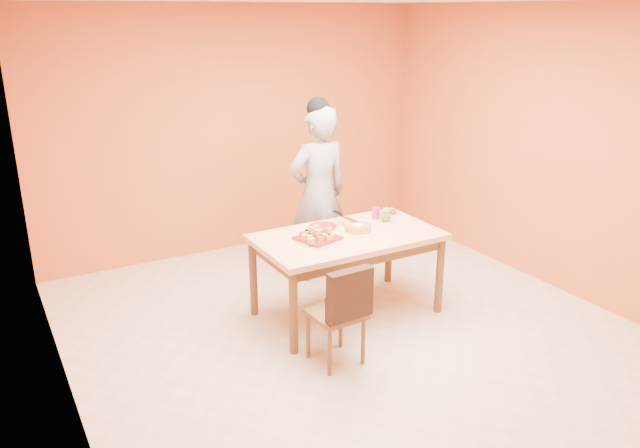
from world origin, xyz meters
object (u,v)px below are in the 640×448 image
sponge_cake (358,228)px  egg_ornament (386,214)px  person (318,194)px  dining_chair (337,312)px  checker_tin (391,212)px  red_dinner_plate (323,226)px  dining_table (347,244)px  pastry_platter (318,238)px  magenta_glass (376,213)px

sponge_cake → egg_ornament: egg_ornament is taller
sponge_cake → person: bearing=84.5°
dining_chair → checker_tin: 1.57m
red_dinner_plate → dining_table: bearing=-71.3°
pastry_platter → checker_tin: size_ratio=3.08×
dining_chair → pastry_platter: bearing=69.6°
red_dinner_plate → egg_ornament: 0.61m
dining_chair → magenta_glass: magenta_glass is taller
person → egg_ornament: 0.79m
dining_chair → dining_table: bearing=50.2°
sponge_cake → magenta_glass: (0.36, 0.24, 0.01)m
person → pastry_platter: size_ratio=5.57×
egg_ornament → dining_chair: bearing=-141.9°
dining_chair → pastry_platter: size_ratio=2.64×
dining_chair → person: (0.70, 1.53, 0.45)m
dining_table → red_dinner_plate: 0.30m
person → red_dinner_plate: size_ratio=7.12×
sponge_cake → dining_chair: bearing=-132.5°
dining_table → magenta_glass: magenta_glass is taller
dining_table → dining_chair: (-0.51, -0.67, -0.23)m
red_dinner_plate → magenta_glass: magenta_glass is taller
dining_chair → sponge_cake: 0.99m
pastry_platter → magenta_glass: (0.75, 0.22, 0.04)m
red_dinner_plate → checker_tin: size_ratio=2.41×
dining_chair → magenta_glass: bearing=40.6°
person → magenta_glass: 0.68m
pastry_platter → magenta_glass: size_ratio=2.98×
pastry_platter → person: bearing=60.2°
dining_table → person: person is taller
egg_ornament → magenta_glass: egg_ornament is taller
dining_chair → checker_tin: dining_chair is taller
dining_table → sponge_cake: size_ratio=6.78×
dining_table → sponge_cake: bearing=2.3°
egg_ornament → checker_tin: (0.18, 0.17, -0.05)m
person → sponge_cake: size_ratio=7.47×
egg_ornament → checker_tin: egg_ornament is taller
red_dinner_plate → egg_ornament: size_ratio=1.78×
dining_table → checker_tin: bearing=23.3°
sponge_cake → checker_tin: bearing=26.7°
dining_table → red_dinner_plate: red_dinner_plate is taller
red_dinner_plate → sponge_cake: (0.20, -0.27, 0.03)m
pastry_platter → egg_ornament: egg_ornament is taller
dining_chair → magenta_glass: (0.98, 0.91, 0.38)m
dining_table → egg_ornament: bearing=14.2°
dining_table → person: (0.19, 0.86, 0.22)m
pastry_platter → checker_tin: 1.00m
dining_table → checker_tin: (0.68, 0.29, 0.11)m
person → sponge_cake: person is taller
sponge_cake → checker_tin: 0.64m
person → egg_ornament: person is taller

